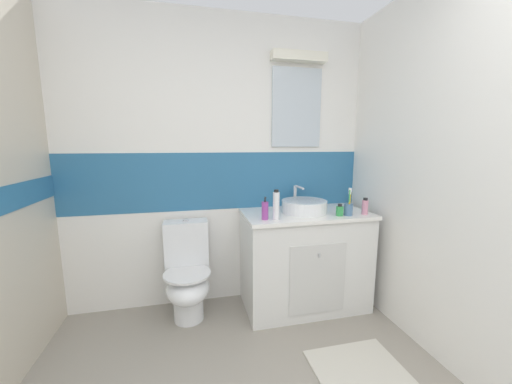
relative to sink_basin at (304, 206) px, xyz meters
name	(u,v)px	position (x,y,z in m)	size (l,w,h in m)	color
wall_back_tiled	(220,163)	(-0.67, 0.34, 0.35)	(3.20, 0.20, 2.50)	white
wall_right_plain	(475,174)	(0.67, -0.91, 0.34)	(0.10, 3.48, 2.50)	white
vanity_cabinet	(304,259)	(0.02, 0.01, -0.48)	(1.07, 0.59, 0.85)	silver
sink_basin	(304,206)	(0.00, 0.00, 0.00)	(0.38, 0.42, 0.21)	white
toilet	(187,275)	(-0.98, 0.05, -0.54)	(0.37, 0.50, 0.80)	white
toothbrush_cup	(348,208)	(0.31, -0.18, 0.00)	(0.07, 0.07, 0.23)	#4C7299
soap_dispenser	(265,210)	(-0.38, -0.16, 0.01)	(0.05, 0.05, 0.18)	#993F99
perfume_flask_small	(340,210)	(0.23, -0.18, -0.01)	(0.05, 0.03, 0.10)	green
lotion_bottle_short	(365,207)	(0.46, -0.18, 0.01)	(0.05, 0.05, 0.14)	pink
shampoo_bottle_tall	(276,205)	(-0.30, -0.17, 0.05)	(0.05, 0.05, 0.23)	white
bath_mat	(357,367)	(0.07, -0.79, -0.90)	(0.57, 0.43, 0.01)	beige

